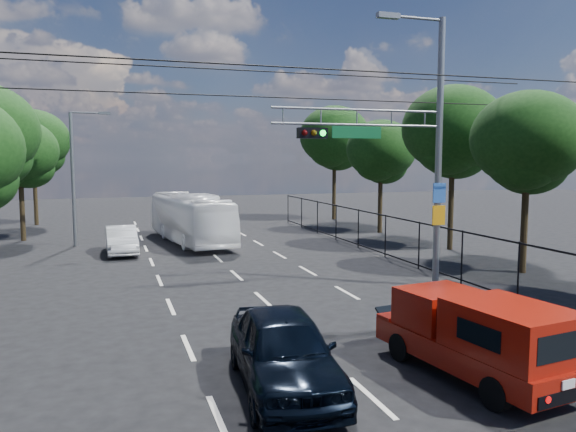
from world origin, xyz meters
name	(u,v)px	position (x,y,z in m)	size (l,w,h in m)	color
ground	(371,397)	(0.00, 0.00, 0.00)	(120.00, 120.00, 0.00)	black
lane_markings	(226,266)	(0.00, 14.00, 0.01)	(6.12, 38.00, 0.01)	beige
signal_mast	(409,141)	(5.28, 7.99, 5.24)	(6.43, 0.39, 9.50)	slate
streetlight_left	(76,172)	(-6.33, 22.00, 3.94)	(2.09, 0.22, 7.08)	slate
utility_wires	(255,79)	(0.00, 8.83, 7.23)	(22.00, 5.04, 0.74)	black
fence_right	(405,241)	(7.60, 12.17, 1.03)	(0.06, 34.03, 2.00)	black
tree_right_b	(528,147)	(11.22, 9.02, 5.06)	(4.50, 4.50, 7.31)	black
tree_right_c	(453,136)	(11.82, 15.02, 5.73)	(5.10, 5.10, 8.29)	black
tree_right_d	(381,155)	(11.42, 22.02, 4.85)	(4.32, 4.32, 7.02)	black
tree_right_e	(335,141)	(11.62, 30.02, 5.94)	(5.28, 5.28, 8.58)	black
tree_left_d	(20,157)	(-9.38, 25.02, 4.72)	(4.20, 4.20, 6.83)	black
tree_left_e	(33,145)	(-9.58, 33.02, 5.53)	(4.92, 4.92, 7.99)	black
red_pickup	(476,334)	(2.51, 0.23, 0.95)	(2.36, 4.95, 1.78)	black
navy_hatchback	(284,350)	(-1.48, 0.95, 0.79)	(1.86, 4.62, 1.57)	black
white_bus	(190,218)	(-0.48, 21.48, 1.35)	(2.26, 9.67, 2.69)	white
white_van	(121,240)	(-4.21, 18.77, 0.67)	(1.41, 4.04, 1.33)	silver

